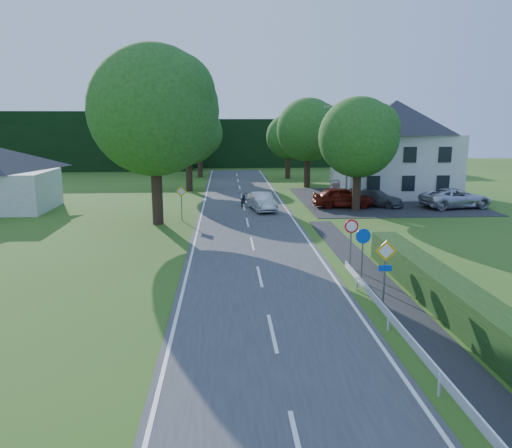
{
  "coord_description": "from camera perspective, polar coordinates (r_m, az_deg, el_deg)",
  "views": [
    {
      "loc": [
        -1.48,
        -9.13,
        6.83
      ],
      "look_at": [
        0.14,
        16.81,
        1.41
      ],
      "focal_mm": 35.0,
      "sensor_mm": 36.0,
      "label": 1
    }
  ],
  "objects": [
    {
      "name": "line_centre",
      "position": [
        29.95,
        -0.64,
        -1.31
      ],
      "size": [
        0.12,
        80.0,
        0.01
      ],
      "primitive_type": null,
      "color": "white",
      "rests_on": "road"
    },
    {
      "name": "sign_speed_limit",
      "position": [
        23.4,
        10.82,
        -0.92
      ],
      "size": [
        0.64,
        0.11,
        2.37
      ],
      "color": "slate",
      "rests_on": "ground"
    },
    {
      "name": "road",
      "position": [
        29.95,
        -0.64,
        -1.36
      ],
      "size": [
        7.0,
        80.0,
        0.04
      ],
      "primitive_type": "cube",
      "color": "#3C3C3E",
      "rests_on": "ground"
    },
    {
      "name": "footpath",
      "position": [
        14.54,
        24.33,
        -17.26
      ],
      "size": [
        1.5,
        44.0,
        0.04
      ],
      "primitive_type": "cube",
      "color": "black",
      "rests_on": "ground"
    },
    {
      "name": "motorcycle",
      "position": [
        40.44,
        -1.45,
        2.9
      ],
      "size": [
        1.05,
        2.19,
        1.1
      ],
      "primitive_type": "imported",
      "rotation": [
        0.0,
        0.0,
        -0.15
      ],
      "color": "black",
      "rests_on": "road"
    },
    {
      "name": "treeline_left",
      "position": [
        75.97,
        -24.28,
        8.62
      ],
      "size": [
        44.0,
        6.0,
        8.0
      ],
      "primitive_type": "cube",
      "color": "black",
      "rests_on": "ground"
    },
    {
      "name": "parked_car_silver_b",
      "position": [
        42.47,
        21.87,
        2.78
      ],
      "size": [
        5.88,
        3.42,
        1.54
      ],
      "primitive_type": "imported",
      "rotation": [
        0.0,
        0.0,
        1.73
      ],
      "color": "silver",
      "rests_on": "parking_pad"
    },
    {
      "name": "streetlight",
      "position": [
        40.35,
        10.23,
        8.23
      ],
      "size": [
        2.03,
        0.18,
        8.0
      ],
      "color": "slate",
      "rests_on": "ground"
    },
    {
      "name": "tree_right_mid",
      "position": [
        38.53,
        11.57,
        7.76
      ],
      "size": [
        7.0,
        7.0,
        8.58
      ],
      "primitive_type": null,
      "color": "#1D4D17",
      "rests_on": "ground"
    },
    {
      "name": "tree_main",
      "position": [
        33.45,
        -11.5,
        9.82
      ],
      "size": [
        9.4,
        9.4,
        11.64
      ],
      "primitive_type": null,
      "color": "#1D4D17",
      "rests_on": "ground"
    },
    {
      "name": "treeline_right",
      "position": [
        75.8,
        3.68,
        9.24
      ],
      "size": [
        30.0,
        5.0,
        7.0
      ],
      "primitive_type": "cube",
      "color": "black",
      "rests_on": "ground"
    },
    {
      "name": "house_white",
      "position": [
        47.77,
        15.52,
        8.45
      ],
      "size": [
        10.6,
        8.4,
        8.6
      ],
      "color": "silver",
      "rests_on": "ground"
    },
    {
      "name": "parked_car_silver_a",
      "position": [
        47.35,
        11.51,
        4.32
      ],
      "size": [
        5.27,
        2.51,
        1.67
      ],
      "primitive_type": "imported",
      "rotation": [
        0.0,
        0.0,
        1.42
      ],
      "color": "#A1A1A5",
      "rests_on": "parking_pad"
    },
    {
      "name": "tree_right_far",
      "position": [
        51.88,
        5.93,
        9.19
      ],
      "size": [
        7.4,
        7.4,
        9.09
      ],
      "primitive_type": null,
      "color": "#1D4D17",
      "rests_on": "ground"
    },
    {
      "name": "sign_priority_right",
      "position": [
        18.75,
        14.57,
        -4.18
      ],
      "size": [
        0.78,
        0.09,
        2.59
      ],
      "color": "slate",
      "rests_on": "ground"
    },
    {
      "name": "line_edge_right",
      "position": [
        30.28,
        5.52,
        -1.22
      ],
      "size": [
        0.12,
        80.0,
        0.01
      ],
      "primitive_type": "cube",
      "color": "white",
      "rests_on": "road"
    },
    {
      "name": "tree_right_back",
      "position": [
        59.68,
        3.69,
        8.83
      ],
      "size": [
        6.2,
        6.2,
        7.56
      ],
      "primitive_type": null,
      "color": "#1D4D17",
      "rests_on": "ground"
    },
    {
      "name": "moving_car",
      "position": [
        38.21,
        0.68,
        2.59
      ],
      "size": [
        2.17,
        4.38,
        1.38
      ],
      "primitive_type": "imported",
      "rotation": [
        0.0,
        0.0,
        0.17
      ],
      "color": "silver",
      "rests_on": "road"
    },
    {
      "name": "tree_left_far",
      "position": [
        49.32,
        -7.74,
        8.72
      ],
      "size": [
        7.0,
        7.0,
        8.58
      ],
      "primitive_type": null,
      "color": "#1D4D17",
      "rests_on": "ground"
    },
    {
      "name": "parked_car_grey",
      "position": [
        41.39,
        13.53,
        2.92
      ],
      "size": [
        4.63,
        4.15,
        1.29
      ],
      "primitive_type": "imported",
      "rotation": [
        0.0,
        0.0,
        0.91
      ],
      "color": "#525358",
      "rests_on": "parking_pad"
    },
    {
      "name": "parasol",
      "position": [
        46.66,
        13.89,
        4.13
      ],
      "size": [
        2.25,
        2.28,
        1.71
      ],
      "primitive_type": "imported",
      "rotation": [
        0.0,
        0.0,
        0.23
      ],
      "color": "red",
      "rests_on": "parking_pad"
    },
    {
      "name": "sign_roundabout",
      "position": [
        21.55,
        12.11,
        -2.33
      ],
      "size": [
        0.64,
        0.08,
        2.37
      ],
      "color": "slate",
      "rests_on": "ground"
    },
    {
      "name": "parked_car_red",
      "position": [
        40.18,
        9.85,
        3.04
      ],
      "size": [
        4.75,
        1.96,
        1.61
      ],
      "primitive_type": "imported",
      "rotation": [
        0.0,
        0.0,
        1.56
      ],
      "color": "#61150A",
      "rests_on": "parking_pad"
    },
    {
      "name": "line_edge_left",
      "position": [
        29.96,
        -6.86,
        -1.39
      ],
      "size": [
        0.12,
        80.0,
        0.01
      ],
      "primitive_type": "cube",
      "color": "white",
      "rests_on": "road"
    },
    {
      "name": "parking_pad",
      "position": [
        44.75,
        14.03,
        2.67
      ],
      "size": [
        14.0,
        16.0,
        0.04
      ],
      "primitive_type": "cube",
      "color": "black",
      "rests_on": "ground"
    },
    {
      "name": "tree_left_back",
      "position": [
        61.27,
        -6.46,
        9.09
      ],
      "size": [
        6.6,
        6.6,
        8.07
      ],
      "primitive_type": null,
      "color": "#1D4D17",
      "rests_on": "ground"
    },
    {
      "name": "sign_priority_left",
      "position": [
        34.63,
        -8.54,
        3.16
      ],
      "size": [
        0.78,
        0.09,
        2.44
      ],
      "color": "slate",
      "rests_on": "ground"
    }
  ]
}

